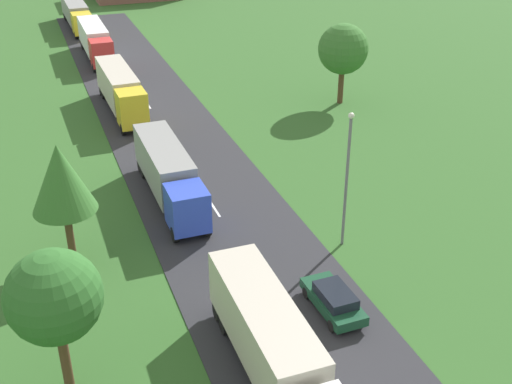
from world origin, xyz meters
The scene contains 12 objects.
road centered at (0.00, 24.50, 0.03)m, with size 10.00×140.00×0.06m, color #2B2B30.
lane_marking_centre centered at (0.00, 21.66, 0.07)m, with size 0.16×123.90×0.01m.
truck_lead centered at (-2.28, 15.12, 2.17)m, with size 2.54×12.54×3.73m.
truck_second centered at (-2.51, 34.25, 2.12)m, with size 2.52×12.08×3.63m.
truck_third centered at (-2.60, 52.85, 2.22)m, with size 2.72×12.54×3.77m.
truck_fourth centered at (-2.29, 71.88, 2.17)m, with size 2.51×12.54×3.70m.
truck_fifth centered at (-2.65, 88.04, 2.04)m, with size 2.65×14.33×3.41m.
car_second centered at (2.65, 18.91, 0.81)m, with size 1.94×4.47×1.43m.
lamppost_second centered at (6.21, 24.80, 4.86)m, with size 0.36×0.36×8.75m.
tree_birch centered at (-11.15, 18.23, 5.07)m, with size 4.20×4.20×7.20m.
tree_maple centered at (-9.81, 28.52, 5.62)m, with size 3.69×3.69×7.70m.
tree_lime centered at (17.78, 47.92, 5.30)m, with size 4.76×4.76×7.72m.
Camera 1 is at (-10.81, -5.53, 21.84)m, focal length 45.38 mm.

